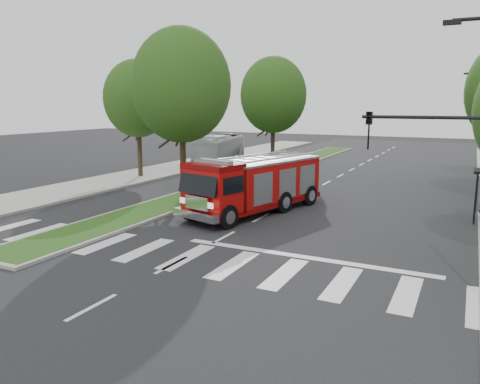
# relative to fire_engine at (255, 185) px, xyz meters

# --- Properties ---
(ground) EXTENTS (140.00, 140.00, 0.00)m
(ground) POSITION_rel_fire_engine_xyz_m (0.81, -5.03, -1.51)
(ground) COLOR black
(ground) RESTS_ON ground
(sidewalk_left) EXTENTS (5.00, 80.00, 0.15)m
(sidewalk_left) POSITION_rel_fire_engine_xyz_m (-13.69, 4.97, -1.43)
(sidewalk_left) COLOR gray
(sidewalk_left) RESTS_ON ground
(median) EXTENTS (3.00, 50.00, 0.15)m
(median) POSITION_rel_fire_engine_xyz_m (-5.19, 12.97, -1.43)
(median) COLOR gray
(median) RESTS_ON ground
(tree_median_near) EXTENTS (5.80, 5.80, 10.16)m
(tree_median_near) POSITION_rel_fire_engine_xyz_m (-5.19, 0.97, 5.30)
(tree_median_near) COLOR black
(tree_median_near) RESTS_ON ground
(tree_median_far) EXTENTS (5.60, 5.60, 9.72)m
(tree_median_far) POSITION_rel_fire_engine_xyz_m (-5.19, 14.97, 4.98)
(tree_median_far) COLOR black
(tree_median_far) RESTS_ON ground
(tree_left_mid) EXTENTS (5.20, 5.20, 9.16)m
(tree_left_mid) POSITION_rel_fire_engine_xyz_m (-13.19, 6.97, 4.65)
(tree_left_mid) COLOR black
(tree_left_mid) RESTS_ON ground
(streetlight_right_near) EXTENTS (4.08, 0.22, 8.00)m
(streetlight_right_near) POSITION_rel_fire_engine_xyz_m (10.42, -8.53, 3.16)
(streetlight_right_near) COLOR black
(streetlight_right_near) RESTS_ON ground
(fire_engine) EXTENTS (4.91, 9.46, 3.15)m
(fire_engine) POSITION_rel_fire_engine_xyz_m (0.00, 0.00, 0.00)
(fire_engine) COLOR #680605
(fire_engine) RESTS_ON ground
(city_bus) EXTENTS (4.73, 10.57, 2.87)m
(city_bus) POSITION_rel_fire_engine_xyz_m (-11.19, 16.45, -0.08)
(city_bus) COLOR #B8B8BC
(city_bus) RESTS_ON ground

